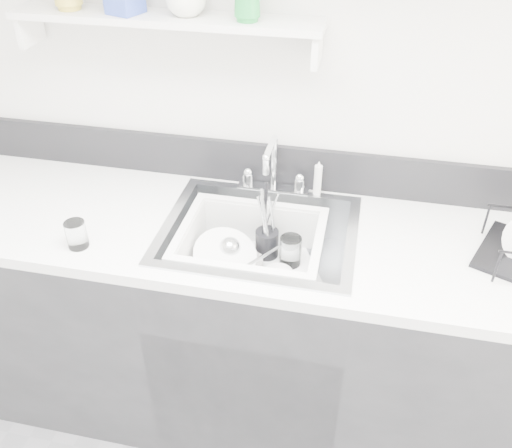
# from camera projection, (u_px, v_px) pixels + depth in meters

# --- Properties ---
(room_shell) EXTENTS (3.50, 3.00, 2.60)m
(room_shell) POSITION_uv_depth(u_px,v_px,m) (135.00, 116.00, 0.71)
(room_shell) COLOR silver
(room_shell) RESTS_ON ground
(counter_run) EXTENTS (3.20, 0.62, 0.92)m
(counter_run) POSITION_uv_depth(u_px,v_px,m) (259.00, 327.00, 2.06)
(counter_run) COLOR #252528
(counter_run) RESTS_ON ground
(backsplash) EXTENTS (3.20, 0.02, 0.16)m
(backsplash) POSITION_uv_depth(u_px,v_px,m) (276.00, 165.00, 1.98)
(backsplash) COLOR black
(backsplash) RESTS_ON counter_run
(sink) EXTENTS (0.64, 0.52, 0.20)m
(sink) POSITION_uv_depth(u_px,v_px,m) (259.00, 251.00, 1.84)
(sink) COLOR silver
(sink) RESTS_ON counter_run
(faucet) EXTENTS (0.26, 0.18, 0.23)m
(faucet) POSITION_uv_depth(u_px,v_px,m) (273.00, 177.00, 1.95)
(faucet) COLOR silver
(faucet) RESTS_ON counter_run
(side_sprayer) EXTENTS (0.03, 0.03, 0.14)m
(side_sprayer) POSITION_uv_depth(u_px,v_px,m) (318.00, 178.00, 1.93)
(side_sprayer) COLOR silver
(side_sprayer) RESTS_ON counter_run
(wall_shelf) EXTENTS (1.00, 0.16, 0.12)m
(wall_shelf) POSITION_uv_depth(u_px,v_px,m) (165.00, 21.00, 1.69)
(wall_shelf) COLOR silver
(wall_shelf) RESTS_ON room_shell
(wash_tub) EXTENTS (0.59, 0.55, 0.18)m
(wash_tub) POSITION_uv_depth(u_px,v_px,m) (251.00, 253.00, 1.81)
(wash_tub) COLOR silver
(wash_tub) RESTS_ON sink
(plate_stack) EXTENTS (0.26, 0.26, 0.10)m
(plate_stack) POSITION_uv_depth(u_px,v_px,m) (228.00, 261.00, 1.86)
(plate_stack) COLOR white
(plate_stack) RESTS_ON wash_tub
(utensil_cup) EXTENTS (0.08, 0.08, 0.27)m
(utensil_cup) POSITION_uv_depth(u_px,v_px,m) (267.00, 241.00, 1.90)
(utensil_cup) COLOR black
(utensil_cup) RESTS_ON wash_tub
(ladle) EXTENTS (0.32, 0.22, 0.09)m
(ladle) POSITION_uv_depth(u_px,v_px,m) (247.00, 261.00, 1.84)
(ladle) COLOR silver
(ladle) RESTS_ON wash_tub
(tumbler_in_tub) EXTENTS (0.10, 0.10, 0.11)m
(tumbler_in_tub) POSITION_uv_depth(u_px,v_px,m) (290.00, 251.00, 1.86)
(tumbler_in_tub) COLOR white
(tumbler_in_tub) RESTS_ON wash_tub
(tumbler_counter) EXTENTS (0.08, 0.08, 0.09)m
(tumbler_counter) POSITION_uv_depth(u_px,v_px,m) (76.00, 234.00, 1.70)
(tumbler_counter) COLOR white
(tumbler_counter) RESTS_ON counter_run
(bowl_small) EXTENTS (0.12, 0.12, 0.03)m
(bowl_small) POSITION_uv_depth(u_px,v_px,m) (278.00, 276.00, 1.81)
(bowl_small) COLOR white
(bowl_small) RESTS_ON wash_tub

